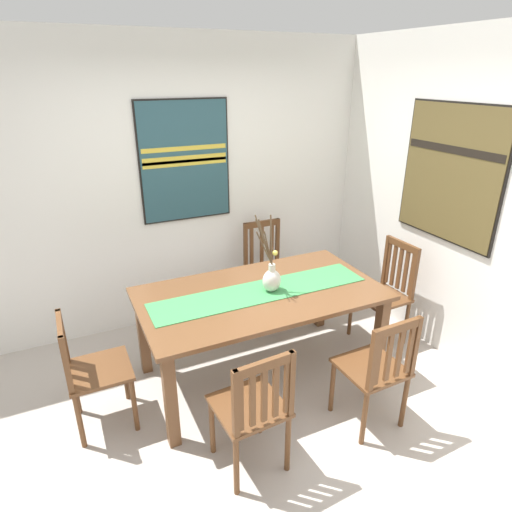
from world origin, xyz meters
TOP-DOWN VIEW (x-y plane):
  - ground_plane at (0.00, 0.00)m, footprint 6.40×6.40m
  - wall_back at (0.00, 1.86)m, footprint 6.40×0.12m
  - wall_side at (1.86, 0.00)m, footprint 0.12×6.40m
  - dining_table at (0.17, 0.58)m, footprint 1.90×1.04m
  - table_runner at (0.17, 0.58)m, footprint 1.74×0.36m
  - centerpiece_vase at (0.25, 0.56)m, footprint 0.23×0.17m
  - chair_0 at (-1.13, 0.56)m, footprint 0.42×0.42m
  - chair_1 at (0.67, 1.47)m, footprint 0.43×0.43m
  - chair_2 at (0.65, -0.28)m, footprint 0.43×0.43m
  - chair_3 at (-0.28, -0.27)m, footprint 0.45×0.45m
  - chair_4 at (1.46, 0.58)m, footprint 0.43×0.43m
  - painting_on_back_wall at (-0.03, 1.79)m, footprint 0.85×0.05m
  - painting_on_side_wall at (1.79, 0.38)m, footprint 0.05×0.99m

SIDE VIEW (x-z plane):
  - ground_plane at x=0.00m, z-range -0.03..0.00m
  - chair_0 at x=-1.13m, z-range 0.03..0.91m
  - chair_2 at x=0.65m, z-range 0.03..0.94m
  - chair_3 at x=-0.28m, z-range 0.03..0.95m
  - chair_1 at x=0.67m, z-range 0.01..0.99m
  - chair_4 at x=1.46m, z-range 0.02..0.98m
  - dining_table at x=0.17m, z-range 0.29..1.06m
  - table_runner at x=0.17m, z-range 0.77..0.78m
  - centerpiece_vase at x=0.25m, z-range 0.56..1.22m
  - wall_back at x=0.00m, z-range 0.00..2.70m
  - wall_side at x=1.86m, z-range 0.00..2.70m
  - painting_on_side_wall at x=1.79m, z-range 1.04..2.15m
  - painting_on_back_wall at x=-0.03m, z-range 1.05..2.15m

